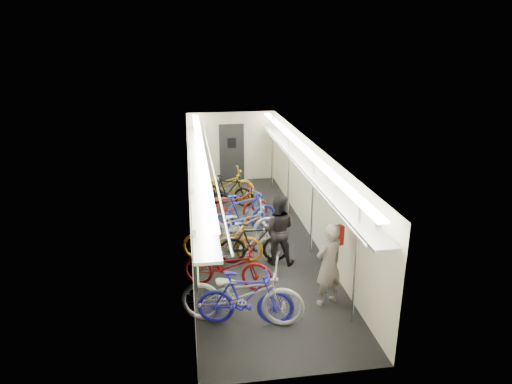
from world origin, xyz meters
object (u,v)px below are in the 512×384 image
object	(u,v)px
bicycle_1	(246,298)
passenger_mid	(278,229)
backpack	(336,236)
passenger_near	(329,265)
bicycle_0	(242,294)

from	to	relation	value
bicycle_1	passenger_mid	bearing A→B (deg)	-14.15
passenger_mid	backpack	size ratio (longest dim) A/B	4.25
passenger_near	backpack	world-z (taller)	passenger_near
passenger_near	passenger_mid	distance (m)	1.86
bicycle_0	passenger_near	bearing A→B (deg)	-62.12
passenger_mid	passenger_near	bearing A→B (deg)	124.04
bicycle_0	passenger_near	distance (m)	1.73
passenger_near	bicycle_1	bearing A→B (deg)	-9.76
passenger_near	passenger_mid	xyz separation A→B (m)	(-0.62, 1.75, -0.01)
passenger_mid	backpack	world-z (taller)	passenger_mid
bicycle_0	bicycle_1	distance (m)	0.10
bicycle_0	backpack	xyz separation A→B (m)	(1.87, 0.61, 0.70)
bicycle_1	backpack	xyz separation A→B (m)	(1.82, 0.67, 0.77)
passenger_near	passenger_mid	size ratio (longest dim) A/B	1.01
passenger_mid	backpack	xyz separation A→B (m)	(0.82, -1.52, 0.47)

